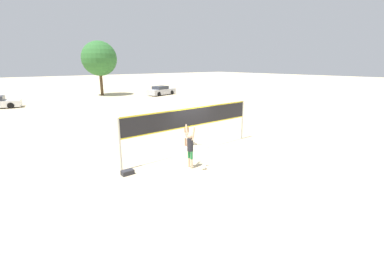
{
  "coord_description": "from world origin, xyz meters",
  "views": [
    {
      "loc": [
        -8.29,
        -10.42,
        4.69
      ],
      "look_at": [
        0.0,
        0.0,
        1.34
      ],
      "focal_mm": 24.0,
      "sensor_mm": 36.0,
      "label": 1
    }
  ],
  "objects": [
    {
      "name": "volleyball_net",
      "position": [
        0.0,
        0.0,
        1.8
      ],
      "size": [
        8.24,
        0.1,
        2.44
      ],
      "color": "beige",
      "rests_on": "ground_plane"
    },
    {
      "name": "player_spiker",
      "position": [
        -1.43,
        -1.67,
        1.05
      ],
      "size": [
        0.28,
        0.69,
        2.02
      ],
      "rotation": [
        0.0,
        0.0,
        1.57
      ],
      "color": "beige",
      "rests_on": "ground_plane"
    },
    {
      "name": "tree_left_cluster",
      "position": [
        5.36,
        28.72,
        5.4
      ],
      "size": [
        5.07,
        5.07,
        7.96
      ],
      "color": "#4C3823",
      "rests_on": "ground_plane"
    },
    {
      "name": "volleyball",
      "position": [
        -1.08,
        -2.21,
        0.11
      ],
      "size": [
        0.23,
        0.23,
        0.23
      ],
      "color": "white",
      "rests_on": "ground_plane"
    },
    {
      "name": "ground_plane",
      "position": [
        0.0,
        0.0,
        0.0
      ],
      "size": [
        200.0,
        200.0,
        0.0
      ],
      "primitive_type": "plane",
      "color": "beige"
    },
    {
      "name": "gear_bag",
      "position": [
        -4.05,
        -0.58,
        0.1
      ],
      "size": [
        0.53,
        0.33,
        0.2
      ],
      "color": "#2D2D33",
      "rests_on": "ground_plane"
    },
    {
      "name": "parked_car_near",
      "position": [
        12.6,
        23.42,
        0.63
      ],
      "size": [
        4.92,
        2.82,
        1.38
      ],
      "rotation": [
        0.0,
        0.0,
        0.24
      ],
      "color": "#B7B7BC",
      "rests_on": "ground_plane"
    },
    {
      "name": "player_blocker",
      "position": [
        0.38,
        0.99,
        1.11
      ],
      "size": [
        0.28,
        0.7,
        2.11
      ],
      "rotation": [
        0.0,
        0.0,
        -1.57
      ],
      "color": "tan",
      "rests_on": "ground_plane"
    }
  ]
}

